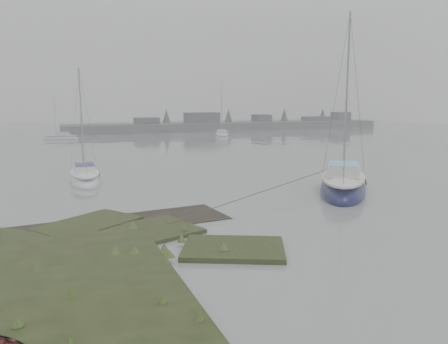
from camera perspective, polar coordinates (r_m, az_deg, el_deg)
ground at (r=44.60m, az=-14.67°, el=2.20°), size 160.00×160.00×0.00m
far_shoreline at (r=82.48m, az=1.42°, el=6.15°), size 60.00×8.00×4.15m
sailboat_main at (r=26.15m, az=15.26°, el=-1.81°), size 6.74×7.81×11.04m
sailboat_white at (r=29.65m, az=-17.71°, el=-0.84°), size 1.92×5.65×7.94m
sailboat_far_b at (r=61.44m, az=-0.29°, el=4.57°), size 3.62×6.21×8.33m
sailboat_far_c at (r=64.89m, az=-20.51°, el=4.19°), size 4.96×2.63×6.68m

